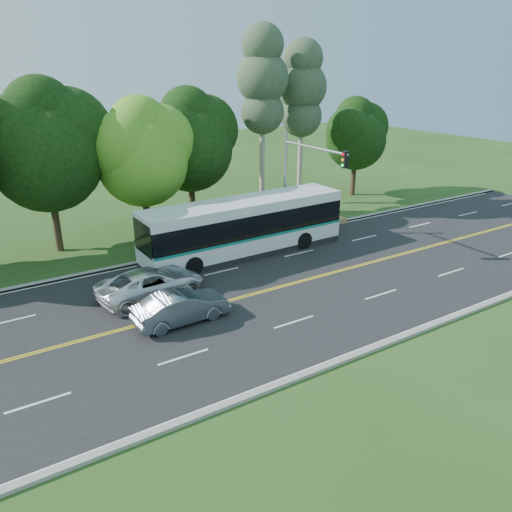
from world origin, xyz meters
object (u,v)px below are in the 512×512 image
sedan (181,307)px  transit_bus (244,228)px  traffic_signal (302,171)px  suv (151,283)px

sedan → transit_bus: bearing=-50.8°
traffic_signal → suv: size_ratio=1.29×
traffic_signal → transit_bus: size_ratio=0.54×
traffic_signal → suv: traffic_signal is taller
sedan → suv: (-0.23, 3.16, 0.03)m
traffic_signal → sedan: traffic_signal is taller
traffic_signal → transit_bus: (-4.41, -0.13, -2.97)m
traffic_signal → sedan: 13.46m
transit_bus → sedan: 9.21m
traffic_signal → suv: (-11.55, -2.99, -3.90)m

